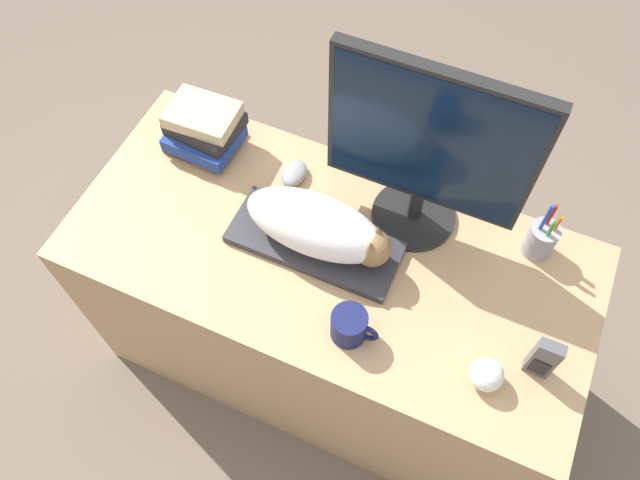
{
  "coord_description": "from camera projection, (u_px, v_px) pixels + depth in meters",
  "views": [
    {
      "loc": [
        0.29,
        -0.41,
        2.07
      ],
      "look_at": [
        -0.02,
        0.3,
        0.77
      ],
      "focal_mm": 35.0,
      "sensor_mm": 36.0,
      "label": 1
    }
  ],
  "objects": [
    {
      "name": "book_stack",
      "position": [
        204.0,
        129.0,
        1.68
      ],
      "size": [
        0.2,
        0.18,
        0.14
      ],
      "color": "brown",
      "rests_on": "desk"
    },
    {
      "name": "pen_cup",
      "position": [
        541.0,
        239.0,
        1.52
      ],
      "size": [
        0.07,
        0.07,
        0.19
      ],
      "color": "#939399",
      "rests_on": "desk"
    },
    {
      "name": "desk",
      "position": [
        328.0,
        310.0,
        1.87
      ],
      "size": [
        1.34,
        0.62,
        0.71
      ],
      "color": "tan",
      "rests_on": "ground_plane"
    },
    {
      "name": "baseball",
      "position": [
        487.0,
        375.0,
        1.36
      ],
      "size": [
        0.08,
        0.08,
        0.08
      ],
      "color": "silver",
      "rests_on": "desk"
    },
    {
      "name": "ground_plane",
      "position": [
        289.0,
        434.0,
        2.03
      ],
      "size": [
        12.0,
        12.0,
        0.0
      ],
      "primitive_type": "plane",
      "color": "#6B5B4C"
    },
    {
      "name": "cat",
      "position": [
        320.0,
        227.0,
        1.49
      ],
      "size": [
        0.37,
        0.15,
        0.14
      ],
      "color": "white",
      "rests_on": "keyboard"
    },
    {
      "name": "phone",
      "position": [
        544.0,
        359.0,
        1.35
      ],
      "size": [
        0.06,
        0.03,
        0.14
      ],
      "color": "#4C4C51",
      "rests_on": "desk"
    },
    {
      "name": "computer_mouse",
      "position": [
        294.0,
        174.0,
        1.67
      ],
      "size": [
        0.06,
        0.09,
        0.04
      ],
      "color": "gray",
      "rests_on": "desk"
    },
    {
      "name": "keyboard",
      "position": [
        315.0,
        242.0,
        1.57
      ],
      "size": [
        0.43,
        0.17,
        0.02
      ],
      "color": "#2D2D33",
      "rests_on": "desk"
    },
    {
      "name": "coffee_mug",
      "position": [
        350.0,
        326.0,
        1.42
      ],
      "size": [
        0.12,
        0.09,
        0.09
      ],
      "color": "#141947",
      "rests_on": "desk"
    },
    {
      "name": "monitor",
      "position": [
        429.0,
        148.0,
        1.38
      ],
      "size": [
        0.48,
        0.22,
        0.51
      ],
      "color": "black",
      "rests_on": "desk"
    }
  ]
}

